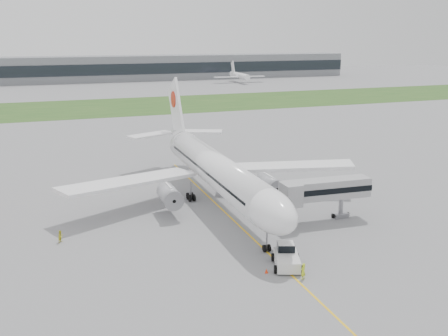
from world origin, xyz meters
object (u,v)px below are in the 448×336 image
object	(u,v)px
pushback_tug	(287,257)
ground_crew_near	(303,271)
jet_bridge	(322,190)
airliner	(214,168)

from	to	relation	value
pushback_tug	ground_crew_near	world-z (taller)	pushback_tug
ground_crew_near	jet_bridge	bearing A→B (deg)	-151.54
airliner	ground_crew_near	bearing A→B (deg)	-88.44
airliner	pushback_tug	world-z (taller)	airliner
pushback_tug	jet_bridge	bearing A→B (deg)	65.14
airliner	jet_bridge	size ratio (longest dim) A/B	3.98
jet_bridge	ground_crew_near	world-z (taller)	jet_bridge
jet_bridge	ground_crew_near	xyz separation A→B (m)	(-10.75, -14.64, -3.69)
jet_bridge	ground_crew_near	size ratio (longest dim) A/B	7.36
airliner	ground_crew_near	world-z (taller)	airliner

